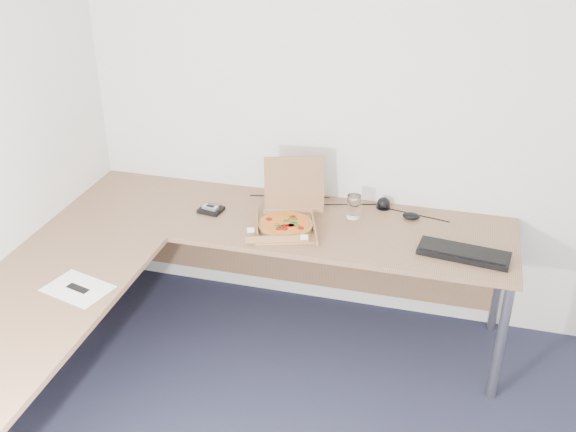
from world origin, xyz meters
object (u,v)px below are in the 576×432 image
(keyboard, at_px, (464,253))
(drinking_glass, at_px, (354,207))
(desk, at_px, (202,255))
(pizza_box, at_px, (286,221))
(wallet, at_px, (211,210))

(keyboard, bearing_deg, drinking_glass, 163.99)
(desk, bearing_deg, pizza_box, 43.80)
(desk, height_order, pizza_box, pizza_box)
(drinking_glass, height_order, wallet, drinking_glass)
(pizza_box, xyz_separation_m, wallet, (-0.46, 0.07, -0.03))
(desk, height_order, drinking_glass, drinking_glass)
(desk, distance_m, pizza_box, 0.50)
(pizza_box, xyz_separation_m, drinking_glass, (0.33, 0.21, 0.03))
(desk, relative_size, drinking_glass, 18.82)
(drinking_glass, relative_size, wallet, 1.04)
(desk, relative_size, wallet, 19.65)
(drinking_glass, bearing_deg, desk, -141.19)
(keyboard, xyz_separation_m, wallet, (-1.40, 0.12, -0.00))
(keyboard, distance_m, wallet, 1.40)
(desk, distance_m, keyboard, 1.32)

